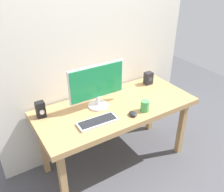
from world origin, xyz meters
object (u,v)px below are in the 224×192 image
mouse (133,114)px  speaker_right (148,78)px  keyboard_primary (98,122)px  audio_controller (41,110)px  desk (116,112)px  monitor (97,85)px  coffee_mug (145,106)px

mouse → speaker_right: 0.69m
keyboard_primary → audio_controller: size_ratio=2.41×
desk → speaker_right: 0.62m
monitor → audio_controller: (-0.53, 0.11, -0.16)m
monitor → coffee_mug: (0.33, -0.32, -0.18)m
keyboard_primary → speaker_right: 0.94m
keyboard_primary → coffee_mug: bearing=-8.3°
keyboard_primary → audio_controller: audio_controller is taller
mouse → speaker_right: (0.53, 0.43, 0.05)m
monitor → keyboard_primary: monitor is taller
monitor → speaker_right: 0.75m
mouse → desk: bearing=107.5°
desk → coffee_mug: (0.18, -0.23, 0.13)m
audio_controller → keyboard_primary: bearing=-42.6°
keyboard_primary → speaker_right: (0.87, 0.36, 0.06)m
keyboard_primary → monitor: bearing=60.5°
speaker_right → coffee_mug: (-0.39, -0.42, -0.02)m
desk → monitor: monitor is taller
desk → audio_controller: audio_controller is taller
monitor → mouse: monitor is taller
desk → mouse: bearing=-81.3°
mouse → speaker_right: size_ratio=0.65×
desk → keyboard_primary: 0.35m
monitor → coffee_mug: 0.49m
desk → keyboard_primary: (-0.30, -0.16, 0.09)m
monitor → audio_controller: size_ratio=3.72×
monitor → coffee_mug: monitor is taller
desk → mouse: (0.03, -0.23, 0.09)m
coffee_mug → speaker_right: bearing=47.2°
desk → coffee_mug: size_ratio=14.67×
mouse → audio_controller: audio_controller is taller
desk → monitor: (-0.16, 0.09, 0.31)m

